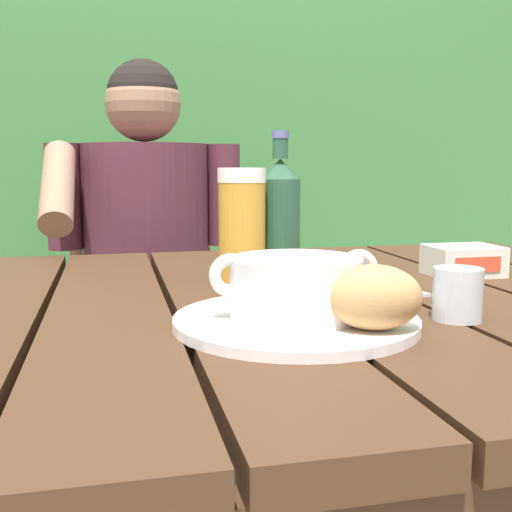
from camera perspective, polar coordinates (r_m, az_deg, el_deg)
The scene contains 12 objects.
dining_table at distance 0.91m, azimuth -2.49°, elevation -9.01°, with size 1.49×0.99×0.76m.
hedge_backdrop at distance 2.59m, azimuth -11.57°, elevation 12.13°, with size 3.83×0.82×2.83m.
chair_near_diner at distance 1.85m, azimuth -9.97°, elevation -6.56°, with size 0.42×0.42×0.97m.
person_eating at distance 1.61m, azimuth -9.90°, elevation -0.31°, with size 0.48×0.47×1.21m.
serving_plate at distance 0.74m, azimuth 3.61°, elevation -5.92°, with size 0.29×0.29×0.01m.
soup_bowl at distance 0.73m, azimuth 3.64°, elevation -2.70°, with size 0.21×0.16×0.08m.
bread_roll at distance 0.69m, azimuth 10.69°, elevation -3.70°, with size 0.12×0.10×0.07m.
beer_glass at distance 0.98m, azimuth -1.29°, elevation 2.65°, with size 0.07×0.07×0.18m.
beer_bottle at distance 1.02m, azimuth 2.19°, elevation 3.51°, with size 0.07×0.07×0.24m.
water_glass_small at distance 0.80m, azimuth 17.87°, elevation -3.31°, with size 0.06×0.06×0.06m.
butter_tub at distance 1.13m, azimuth 18.33°, elevation -0.40°, with size 0.12×0.09×0.05m.
table_knife at distance 0.89m, azimuth 10.56°, elevation -3.80°, with size 0.15×0.04×0.01m.
Camera 1 is at (-0.16, -0.86, 0.95)m, focal length 43.98 mm.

